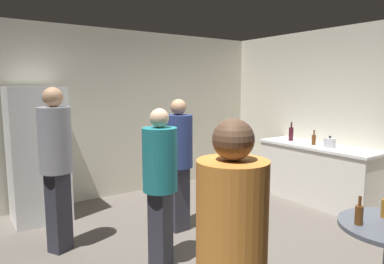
% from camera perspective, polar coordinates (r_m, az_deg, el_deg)
% --- Properties ---
extents(ground_plane, '(5.20, 5.20, 0.10)m').
position_cam_1_polar(ground_plane, '(4.01, 5.52, -19.99)').
color(ground_plane, '#5B544C').
extents(wall_back, '(5.32, 0.06, 2.70)m').
position_cam_1_polar(wall_back, '(5.82, -11.32, 3.02)').
color(wall_back, beige).
rests_on(wall_back, ground_plane).
extents(wall_side_right, '(0.06, 5.20, 2.70)m').
position_cam_1_polar(wall_side_right, '(5.65, 26.52, 2.22)').
color(wall_side_right, beige).
rests_on(wall_side_right, ground_plane).
extents(refrigerator, '(0.70, 0.68, 1.80)m').
position_cam_1_polar(refrigerator, '(5.05, -24.14, -3.36)').
color(refrigerator, white).
rests_on(refrigerator, ground_plane).
extents(kitchen_counter, '(0.64, 1.87, 0.90)m').
position_cam_1_polar(kitchen_counter, '(5.75, 19.96, -6.43)').
color(kitchen_counter, beige).
rests_on(kitchen_counter, ground_plane).
extents(kettle, '(0.24, 0.17, 0.18)m').
position_cam_1_polar(kettle, '(5.49, 21.82, -1.64)').
color(kettle, '#B2B2B7').
rests_on(kettle, kitchen_counter).
extents(wine_bottle_on_counter, '(0.08, 0.08, 0.31)m').
position_cam_1_polar(wine_bottle_on_counter, '(5.95, 16.06, -0.25)').
color(wine_bottle_on_counter, '#3F141E').
rests_on(wine_bottle_on_counter, kitchen_counter).
extents(beer_bottle_on_counter, '(0.06, 0.06, 0.23)m').
position_cam_1_polar(beer_bottle_on_counter, '(5.64, 19.48, -1.16)').
color(beer_bottle_on_counter, '#593314').
rests_on(beer_bottle_on_counter, kitchen_counter).
extents(beer_bottle_brown, '(0.06, 0.06, 0.23)m').
position_cam_1_polar(beer_bottle_brown, '(3.04, 25.89, -12.13)').
color(beer_bottle_brown, '#593314').
rests_on(beer_bottle_brown, foreground_table).
extents(person_in_gray_shirt, '(0.46, 0.46, 1.80)m').
position_cam_1_polar(person_in_gray_shirt, '(3.97, -21.57, -3.79)').
color(person_in_gray_shirt, '#2D2D38').
rests_on(person_in_gray_shirt, ground_plane).
extents(person_in_navy_shirt, '(0.34, 0.34, 1.65)m').
position_cam_1_polar(person_in_navy_shirt, '(4.25, -2.19, -3.80)').
color(person_in_navy_shirt, '#2D2D38').
rests_on(person_in_navy_shirt, ground_plane).
extents(person_in_teal_shirt, '(0.47, 0.47, 1.60)m').
position_cam_1_polar(person_in_teal_shirt, '(3.41, -5.30, -7.31)').
color(person_in_teal_shirt, '#2D2D38').
rests_on(person_in_teal_shirt, ground_plane).
extents(person_in_orange_shirt, '(0.34, 0.34, 1.67)m').
position_cam_1_polar(person_in_orange_shirt, '(1.77, 6.51, -20.55)').
color(person_in_orange_shirt, '#2D2D38').
rests_on(person_in_orange_shirt, ground_plane).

